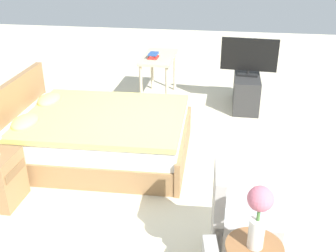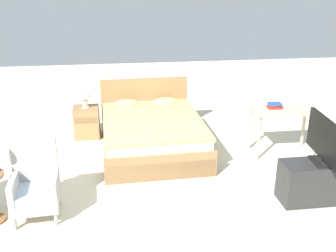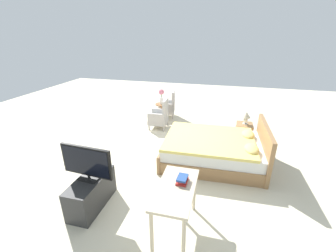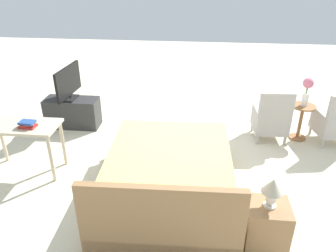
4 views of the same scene
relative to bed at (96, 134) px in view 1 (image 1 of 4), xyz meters
name	(u,v)px [view 1 (image 1 of 4)]	position (x,y,z in m)	size (l,w,h in m)	color
ground_plane	(177,168)	(-0.17, -1.05, -0.30)	(16.00, 16.00, 0.00)	beige
bed	(96,134)	(0.00, 0.00, 0.00)	(1.67, 2.23, 0.96)	#997047
armchair_by_window_right	(238,224)	(-1.56, -1.74, 0.08)	(0.57, 0.57, 0.92)	#ADA8A3
flower_vase	(259,211)	(-2.07, -1.83, 0.61)	(0.17, 0.17, 0.48)	silver
tv_stand	(246,91)	(1.96, -1.91, -0.03)	(0.96, 0.40, 0.54)	#2D2D2D
tv_flatscreen	(249,56)	(1.96, -1.91, 0.55)	(0.22, 0.88, 0.59)	black
vanity_desk	(159,63)	(2.09, -0.44, 0.34)	(1.04, 0.52, 0.75)	beige
book_stack	(153,56)	(1.95, -0.38, 0.50)	(0.23, 0.17, 0.09)	#AD2823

